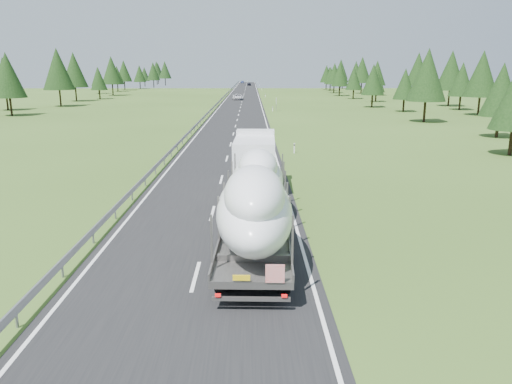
{
  "coord_description": "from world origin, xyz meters",
  "views": [
    {
      "loc": [
        2.23,
        -18.6,
        8.1
      ],
      "look_at": [
        2.48,
        5.45,
        2.15
      ],
      "focal_mm": 35.0,
      "sensor_mm": 36.0,
      "label": 1
    }
  ],
  "objects_px": {
    "boat_truck": "(256,185)",
    "distant_car_dark": "(249,84)",
    "distant_van": "(238,97)",
    "highway_sign": "(276,102)",
    "distant_car_blue": "(242,82)"
  },
  "relations": [
    {
      "from": "highway_sign",
      "to": "distant_car_dark",
      "type": "height_order",
      "value": "highway_sign"
    },
    {
      "from": "highway_sign",
      "to": "distant_car_dark",
      "type": "relative_size",
      "value": 0.59
    },
    {
      "from": "distant_car_blue",
      "to": "highway_sign",
      "type": "bearing_deg",
      "value": -82.44
    },
    {
      "from": "distant_van",
      "to": "distant_car_dark",
      "type": "bearing_deg",
      "value": 83.26
    },
    {
      "from": "highway_sign",
      "to": "boat_truck",
      "type": "distance_m",
      "value": 74.16
    },
    {
      "from": "distant_van",
      "to": "distant_car_blue",
      "type": "relative_size",
      "value": 1.36
    },
    {
      "from": "boat_truck",
      "to": "distant_car_dark",
      "type": "xyz_separation_m",
      "value": [
        -1.09,
        228.6,
        -1.62
      ]
    },
    {
      "from": "highway_sign",
      "to": "boat_truck",
      "type": "bearing_deg",
      "value": -93.65
    },
    {
      "from": "distant_car_dark",
      "to": "distant_car_blue",
      "type": "distance_m",
      "value": 41.78
    },
    {
      "from": "distant_van",
      "to": "distant_car_blue",
      "type": "xyz_separation_m",
      "value": [
        -1.33,
        158.6,
        -0.1
      ]
    },
    {
      "from": "distant_van",
      "to": "boat_truck",
      "type": "bearing_deg",
      "value": -93.51
    },
    {
      "from": "boat_truck",
      "to": "distant_car_dark",
      "type": "bearing_deg",
      "value": 90.27
    },
    {
      "from": "boat_truck",
      "to": "distant_car_blue",
      "type": "height_order",
      "value": "boat_truck"
    },
    {
      "from": "distant_van",
      "to": "highway_sign",
      "type": "bearing_deg",
      "value": -82.73
    },
    {
      "from": "boat_truck",
      "to": "distant_van",
      "type": "relative_size",
      "value": 3.73
    }
  ]
}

